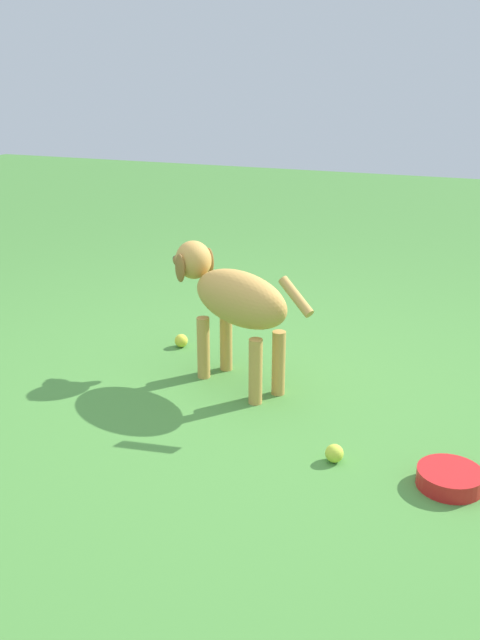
# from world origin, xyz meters

# --- Properties ---
(ground) EXTENTS (14.00, 14.00, 0.00)m
(ground) POSITION_xyz_m (0.00, 0.00, 0.00)
(ground) COLOR #478438
(dog) EXTENTS (0.80, 0.46, 0.59)m
(dog) POSITION_xyz_m (-0.16, 0.22, 0.39)
(dog) COLOR #C69347
(dog) RESTS_ON ground
(tennis_ball_0) EXTENTS (0.07, 0.07, 0.07)m
(tennis_ball_0) POSITION_xyz_m (0.43, -0.27, 0.03)
(tennis_ball_0) COLOR #C0D33C
(tennis_ball_0) RESTS_ON ground
(tennis_ball_1) EXTENTS (0.07, 0.07, 0.07)m
(tennis_ball_1) POSITION_xyz_m (-0.55, 0.50, 0.03)
(tennis_ball_1) COLOR yellow
(tennis_ball_1) RESTS_ON ground
(water_bowl) EXTENTS (0.22, 0.22, 0.06)m
(water_bowl) POSITION_xyz_m (0.83, -0.28, 0.03)
(water_bowl) COLOR red
(water_bowl) RESTS_ON ground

